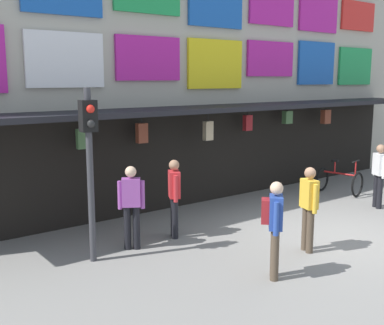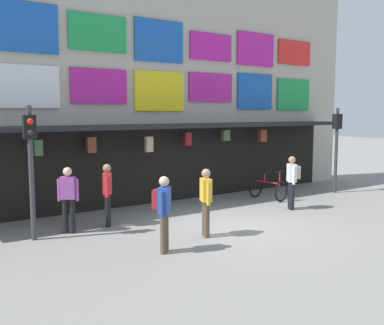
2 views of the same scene
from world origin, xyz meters
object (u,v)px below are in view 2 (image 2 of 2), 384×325
Objects in this scene: pedestrian_in_white at (292,178)px; traffic_light_near at (31,151)px; pedestrian_in_red at (107,191)px; pedestrian_in_black at (163,208)px; pedestrian_in_purple at (206,199)px; traffic_light_far at (336,136)px; pedestrian_in_yellow at (68,195)px; bicycle_parked at (268,188)px.

traffic_light_near is at bearing 171.71° from pedestrian_in_white.
pedestrian_in_black is (0.10, -2.76, 0.04)m from pedestrian_in_red.
pedestrian_in_red is 1.00× the size of pedestrian_in_purple.
traffic_light_far is 1.90× the size of pedestrian_in_red.
pedestrian_in_black is 2.94m from pedestrian_in_yellow.
traffic_light_near is 1.90× the size of pedestrian_in_purple.
pedestrian_in_yellow is at bearing 140.37° from pedestrian_in_purple.
traffic_light_near is at bearing -174.28° from pedestrian_in_red.
pedestrian_in_black is (-6.01, -3.00, 0.59)m from bicycle_parked.
traffic_light_near is 11.15m from traffic_light_far.
pedestrian_in_purple is at bearing 18.01° from pedestrian_in_black.
pedestrian_in_yellow is 6.82m from pedestrian_in_white.
traffic_light_near is 1.00× the size of traffic_light_far.
traffic_light_near is 8.29m from bicycle_parked.
pedestrian_in_red is at bearing -177.68° from bicycle_parked.
pedestrian_in_yellow is 1.00× the size of pedestrian_in_white.
bicycle_parked is 5.21m from pedestrian_in_purple.
traffic_light_far reaches higher than bicycle_parked.
pedestrian_in_black and pedestrian_in_purple have the same top height.
pedestrian_in_purple is at bearing -150.88° from bicycle_parked.
traffic_light_near is 7.78m from pedestrian_in_white.
pedestrian_in_red is 1.00× the size of pedestrian_in_white.
traffic_light_far is at bearing 17.71° from pedestrian_in_white.
pedestrian_in_white is 1.00× the size of pedestrian_in_purple.
pedestrian_in_yellow is (-7.19, -0.32, 0.59)m from bicycle_parked.
pedestrian_in_yellow and pedestrian_in_white have the same top height.
pedestrian_in_red and pedestrian_in_purple have the same top height.
traffic_light_near reaches higher than pedestrian_in_red.
pedestrian_in_black is at bearing -87.98° from pedestrian_in_red.
pedestrian_in_yellow is 3.46m from pedestrian_in_purple.
traffic_light_far is at bearing 15.88° from pedestrian_in_black.
pedestrian_in_red is at bearing 178.88° from traffic_light_far.
pedestrian_in_yellow is 1.00× the size of pedestrian_in_purple.
pedestrian_in_black is 5.72m from pedestrian_in_white.
pedestrian_in_red is 1.08m from pedestrian_in_yellow.
traffic_light_far reaches higher than pedestrian_in_black.
pedestrian_in_purple is at bearing -164.54° from traffic_light_far.
pedestrian_in_red and pedestrian_in_black have the same top height.
bicycle_parked is 0.75× the size of pedestrian_in_yellow.
traffic_light_near is 1.90× the size of pedestrian_in_black.
traffic_light_near and traffic_light_far have the same top height.
pedestrian_in_black is 1.00× the size of pedestrian_in_yellow.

